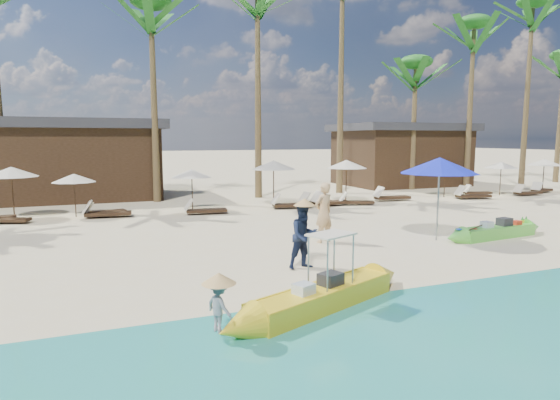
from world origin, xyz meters
name	(u,v)px	position (x,y,z in m)	size (l,w,h in m)	color
ground	(348,262)	(0.00, 0.00, 0.00)	(240.00, 240.00, 0.00)	beige
wet_sand_strip	(495,334)	(0.00, -5.00, 0.00)	(240.00, 4.50, 0.01)	tan
green_canoe	(496,231)	(6.11, 0.96, 0.21)	(4.99, 0.98, 0.63)	#55C03A
yellow_canoe	(323,296)	(-2.16, -2.85, 0.24)	(5.27, 2.47, 1.45)	gold
tourist	(324,212)	(0.45, 2.40, 0.96)	(0.70, 0.46, 1.91)	tan
vendor_green	(304,236)	(-1.36, -0.14, 0.84)	(0.81, 0.63, 1.67)	#131D36
vendor_yellow	(219,306)	(-4.40, -3.64, 0.61)	(0.56, 0.32, 0.86)	gray
blue_umbrella	(440,166)	(3.99, 1.32, 2.42)	(2.49, 2.49, 2.68)	#99999E
resort_parasol_3	(11,172)	(-9.47, 10.91, 1.93)	(2.08, 2.08, 2.14)	#352215
lounger_3_right	(4,219)	(-9.66, 9.81, 0.19)	(1.79, 1.04, 0.58)	#352215
resort_parasol_4	(74,178)	(-7.12, 10.49, 1.65)	(1.77, 1.77, 1.82)	#352215
lounger_4_left	(105,212)	(-5.99, 9.87, 0.22)	(1.98, 0.76, 0.66)	#352215
lounger_4_right	(103,211)	(-6.06, 10.43, 0.19)	(1.79, 0.94, 0.58)	#352215
resort_parasol_5	(192,173)	(-2.25, 10.29, 1.73)	(1.86, 1.86, 1.92)	#352215
lounger_5_left	(204,210)	(-1.96, 9.26, 0.21)	(1.89, 0.77, 0.62)	#352215
resort_parasol_6	(274,165)	(1.73, 10.45, 2.02)	(2.17, 2.17, 2.24)	#352215
lounger_6_left	(289,204)	(2.18, 9.49, 0.22)	(1.98, 0.88, 0.65)	#352215
lounger_6_right	(315,202)	(3.72, 9.88, 0.21)	(1.89, 0.79, 0.62)	#352215
resort_parasol_7	(346,164)	(5.73, 10.47, 1.98)	(2.13, 2.13, 2.19)	#352215
lounger_7_left	(329,202)	(4.27, 9.53, 0.23)	(2.03, 0.79, 0.67)	#352215
lounger_7_right	(355,201)	(5.66, 9.41, 0.19)	(1.76, 1.06, 0.57)	#352215
resort_parasol_8	(445,164)	(11.94, 10.35, 1.89)	(2.04, 2.04, 2.10)	#352215
lounger_8_left	(390,197)	(8.20, 10.14, 0.23)	(2.03, 0.76, 0.68)	#352215
resort_parasol_9	(501,165)	(15.53, 9.87, 1.77)	(1.90, 1.90, 1.96)	#352215
lounger_9_left	(471,195)	(12.78, 9.18, 0.22)	(2.02, 0.97, 0.66)	#352215
lounger_9_right	(476,192)	(14.32, 10.46, 0.19)	(1.71, 0.93, 0.55)	#352215
resort_parasol_10	(544,162)	(19.28, 10.16, 1.85)	(1.99, 1.99, 2.05)	#352215
lounger_10_left	(526,192)	(16.92, 9.25, 0.20)	(1.78, 0.56, 0.60)	#352215
lounger_10_right	(541,189)	(18.92, 9.95, 0.20)	(1.89, 1.03, 0.61)	#352215
palm_3	(152,32)	(-3.36, 14.27, 8.58)	(2.08, 2.08, 10.52)	brown
palm_4	(257,22)	(2.15, 14.01, 9.45)	(2.08, 2.08, 11.70)	brown
palm_5	(342,7)	(7.45, 14.38, 10.82)	(2.08, 2.08, 13.60)	brown
palm_6	(415,79)	(12.84, 14.52, 7.05)	(2.08, 2.08, 8.51)	brown
palm_7	(473,49)	(16.57, 13.68, 8.99)	(2.08, 2.08, 11.08)	brown
palm_8	(531,34)	(21.07, 13.33, 10.18)	(2.08, 2.08, 12.70)	brown
pavilion_west	(62,159)	(-8.00, 17.50, 2.19)	(10.80, 6.60, 4.30)	#352215
pavilion_east	(400,154)	(14.00, 17.50, 2.20)	(8.80, 6.60, 4.30)	#352215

